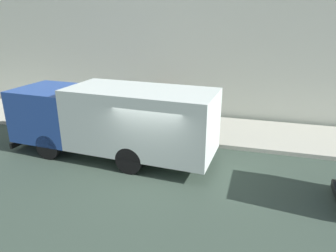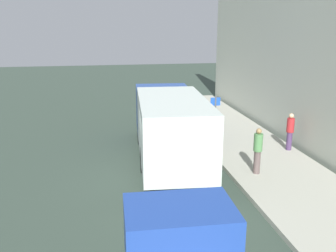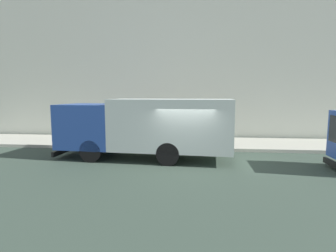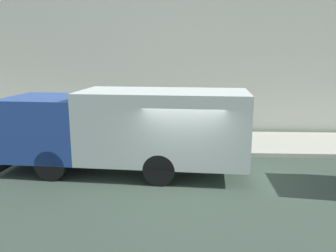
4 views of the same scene
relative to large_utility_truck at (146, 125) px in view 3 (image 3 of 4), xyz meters
name	(u,v)px [view 3 (image 3 of 4)]	position (x,y,z in m)	size (l,w,h in m)	color
ground	(185,165)	(-1.08, -1.93, -1.64)	(80.00, 80.00, 0.00)	#324137
sidewalk	(188,143)	(3.87, -1.93, -1.55)	(3.90, 30.00, 0.18)	#A7A798
building_facade	(189,67)	(6.32, -1.93, 3.36)	(0.50, 30.00, 9.99)	#B6BCAB
large_utility_truck	(146,125)	(0.00, 0.00, 0.00)	(3.11, 8.54, 2.90)	#254899
pedestrian_walking	(163,125)	(5.42, -0.17, -0.57)	(0.46, 0.46, 1.67)	#473057
pedestrian_standing	(197,129)	(2.91, -2.48, -0.52)	(0.38, 0.38, 1.76)	#594A48
street_sign_post	(142,121)	(2.19, 0.62, -0.03)	(0.44, 0.08, 2.41)	#4C5156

